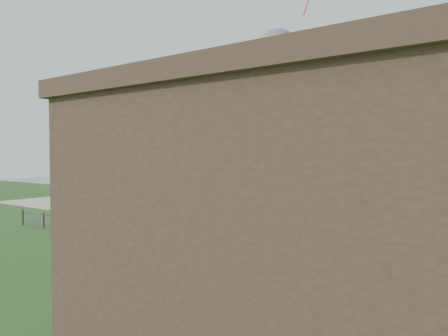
{
  "coord_description": "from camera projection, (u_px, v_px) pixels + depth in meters",
  "views": [
    {
      "loc": [
        13.9,
        -11.15,
        5.75
      ],
      "look_at": [
        0.58,
        8.0,
        4.93
      ],
      "focal_mm": 32.0,
      "sensor_mm": 36.0,
      "label": 1
    }
  ],
  "objects": [
    {
      "name": "ground",
      "position": [
        108.0,
        287.0,
        17.29
      ],
      "size": [
        160.0,
        160.0,
        0.0
      ],
      "primitive_type": "plane",
      "color": "#25501B",
      "rests_on": "ground"
    },
    {
      "name": "sand_beach",
      "position": [
        309.0,
        219.0,
        35.33
      ],
      "size": [
        72.0,
        20.0,
        0.02
      ],
      "primitive_type": "cube",
      "color": "tan",
      "rests_on": "ground"
    },
    {
      "name": "ocean",
      "position": [
        406.0,
        186.0,
        71.43
      ],
      "size": [
        160.0,
        68.0,
        0.02
      ],
      "primitive_type": "cube",
      "color": "slate",
      "rests_on": "ground"
    },
    {
      "name": "chainlink_fence",
      "position": [
        195.0,
        247.0,
        22.19
      ],
      "size": [
        36.2,
        0.2,
        1.25
      ],
      "primitive_type": null,
      "color": "#4E402B",
      "rests_on": "ground"
    },
    {
      "name": "picnic_table",
      "position": [
        301.0,
        304.0,
        14.35
      ],
      "size": [
        1.68,
        1.31,
        0.68
      ],
      "primitive_type": null,
      "rotation": [
        0.0,
        0.0,
        -0.07
      ],
      "color": "brown",
      "rests_on": "ground"
    },
    {
      "name": "octopus_kite",
      "position": [
        276.0,
        70.0,
        26.67
      ],
      "size": [
        3.59,
        2.95,
        6.44
      ],
      "primitive_type": null,
      "rotation": [
        0.0,
        0.0,
        0.26
      ],
      "color": "orange"
    }
  ]
}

